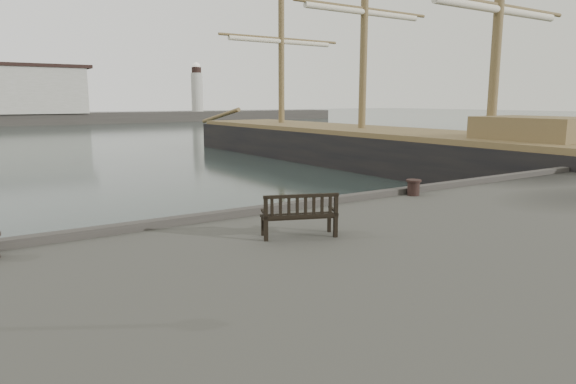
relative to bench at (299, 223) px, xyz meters
name	(u,v)px	position (x,y,z in m)	size (l,w,h in m)	color
ground	(255,271)	(0.35, 2.56, -1.85)	(400.00, 400.00, 0.00)	black
bench	(299,223)	(0.00, 0.00, 0.00)	(1.67, 1.08, 0.91)	black
bollard_right	(413,187)	(5.57, 2.04, -0.05)	(0.46, 0.46, 0.48)	black
tall_ship_main	(361,153)	(18.03, 18.67, -1.15)	(7.89, 36.39, 27.20)	black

